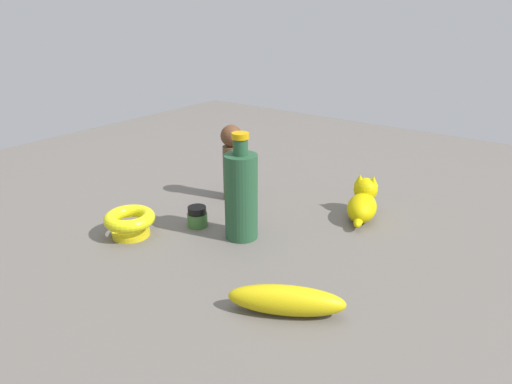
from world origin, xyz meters
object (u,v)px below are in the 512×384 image
Objects in this scene: person_figure_adult at (232,160)px; bowl at (130,221)px; cat_figurine at (363,202)px; banana at (286,300)px; bottle_tall at (241,195)px; nail_polish_jar at (197,217)px.

bowl is (-0.04, -0.28, -0.06)m from person_figure_adult.
cat_figurine reaches higher than banana.
bottle_tall is at bearing -124.38° from cat_figurine.
cat_figurine is at bearing 43.32° from nail_polish_jar.
nail_polish_jar is 0.24× the size of banana.
bottle_tall is (0.14, -0.14, -0.00)m from person_figure_adult.
bowl is at bearing 147.99° from banana.
bowl reaches higher than banana.
cat_figurine is at bearing 15.75° from person_figure_adult.
person_figure_adult is 1.01× the size of banana.
person_figure_adult is 0.32m from cat_figurine.
banana is 0.39m from bowl.
banana is at bearing -36.64° from bottle_tall.
nail_polish_jar is 0.13m from bottle_tall.
nail_polish_jar is at bearing -136.68° from cat_figurine.
bottle_tall reaches higher than banana.
banana is at bearing -23.70° from nail_polish_jar.
bowl is at bearing -133.41° from cat_figurine.
person_figure_adult is at bearing 81.54° from bowl.
person_figure_adult reaches higher than nail_polish_jar.
bowl is (-0.18, -0.13, -0.06)m from bottle_tall.
bottle_tall reaches higher than bowl.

